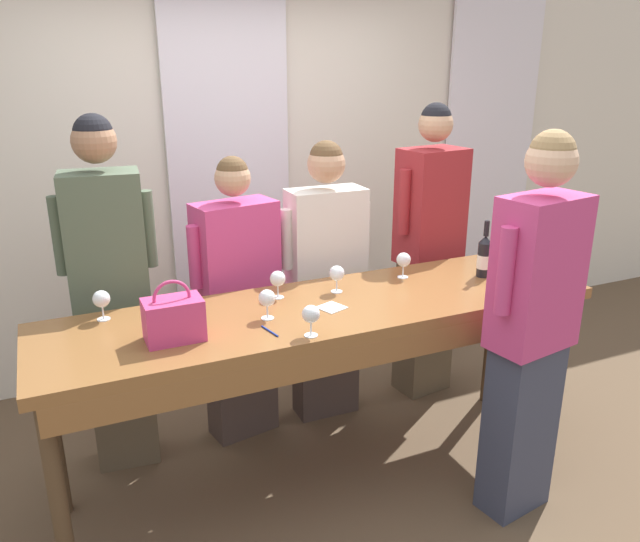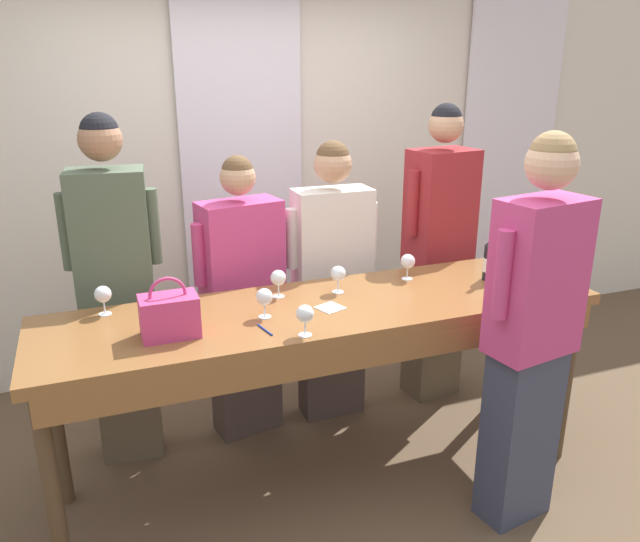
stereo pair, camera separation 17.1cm
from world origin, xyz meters
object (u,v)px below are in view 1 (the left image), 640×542
at_px(wine_glass_center_left, 278,279).
at_px(host_pouring, 531,327).
at_px(wine_bottle, 484,256).
at_px(handbag, 174,319).
at_px(wine_glass_front_left, 540,271).
at_px(guest_cream_sweater, 326,280).
at_px(guest_pink_top, 238,301).
at_px(wine_glass_front_right, 311,315).
at_px(tasting_bar, 328,325).
at_px(guest_striped_shirt, 428,251).
at_px(wine_glass_back_left, 101,300).
at_px(wine_glass_center_mid, 267,299).
at_px(guest_olive_jacket, 112,295).
at_px(wine_glass_center_right, 337,274).
at_px(wine_glass_back_mid, 404,260).
at_px(wine_glass_front_mid, 525,259).

xyz_separation_m(wine_glass_center_left, host_pouring, (0.94, -0.76, -0.12)).
bearing_deg(wine_glass_center_left, wine_bottle, -7.95).
xyz_separation_m(handbag, wine_glass_front_left, (1.84, -0.16, 0.00)).
height_order(wine_bottle, guest_cream_sweater, guest_cream_sweater).
bearing_deg(guest_pink_top, wine_glass_center_left, -78.81).
distance_m(wine_bottle, wine_glass_front_right, 1.20).
xyz_separation_m(handbag, wine_glass_front_right, (0.54, -0.20, 0.00)).
height_order(wine_bottle, wine_glass_front_right, wine_bottle).
xyz_separation_m(tasting_bar, wine_glass_front_right, (-0.21, -0.27, 0.20)).
bearing_deg(guest_striped_shirt, wine_bottle, -93.55).
relative_size(wine_glass_front_left, wine_glass_back_left, 1.00).
bearing_deg(wine_bottle, tasting_bar, -177.04).
distance_m(wine_bottle, wine_glass_back_left, 1.97).
bearing_deg(wine_glass_center_mid, wine_glass_back_left, 156.58).
height_order(guest_olive_jacket, guest_cream_sweater, guest_olive_jacket).
bearing_deg(wine_bottle, wine_glass_center_right, 172.39).
bearing_deg(tasting_bar, guest_pink_top, 112.64).
bearing_deg(wine_glass_back_mid, wine_glass_front_right, -147.38).
xyz_separation_m(wine_glass_front_left, wine_glass_back_left, (-2.09, 0.50, 0.00)).
distance_m(guest_pink_top, host_pouring, 1.56).
distance_m(wine_glass_front_mid, host_pouring, 0.67).
bearing_deg(wine_bottle, wine_glass_center_mid, -176.98).
distance_m(wine_glass_front_mid, wine_glass_center_left, 1.36).
distance_m(wine_glass_front_mid, wine_glass_center_right, 1.06).
bearing_deg(wine_glass_front_mid, wine_glass_center_right, 169.34).
xyz_separation_m(tasting_bar, wine_glass_center_mid, (-0.31, -0.02, 0.20)).
distance_m(wine_glass_center_mid, guest_olive_jacket, 0.89).
distance_m(tasting_bar, guest_olive_jacket, 1.12).
distance_m(wine_glass_front_mid, guest_striped_shirt, 0.70).
xyz_separation_m(wine_bottle, host_pouring, (-0.20, -0.60, -0.14)).
xyz_separation_m(guest_olive_jacket, guest_cream_sweater, (1.20, -0.00, -0.10)).
bearing_deg(wine_glass_back_left, guest_pink_top, 25.23).
distance_m(guest_striped_shirt, host_pouring, 1.20).
bearing_deg(wine_glass_back_left, host_pouring, -25.33).
bearing_deg(wine_glass_center_left, wine_glass_front_right, -93.56).
bearing_deg(guest_striped_shirt, wine_glass_back_mid, -136.87).
relative_size(wine_bottle, wine_glass_center_left, 2.23).
bearing_deg(wine_glass_front_right, guest_olive_jacket, 128.60).
xyz_separation_m(tasting_bar, guest_olive_jacket, (-0.92, 0.63, 0.09)).
bearing_deg(wine_glass_front_left, wine_bottle, 116.92).
bearing_deg(wine_glass_front_right, tasting_bar, 52.47).
bearing_deg(wine_glass_center_mid, wine_glass_front_left, -8.30).
bearing_deg(guest_striped_shirt, host_pouring, -101.16).
distance_m(wine_glass_center_mid, wine_glass_back_left, 0.75).
bearing_deg(wine_bottle, guest_pink_top, 154.57).
distance_m(wine_glass_center_left, wine_glass_back_left, 0.82).
bearing_deg(guest_pink_top, tasting_bar, -67.36).
distance_m(handbag, wine_glass_center_mid, 0.44).
xyz_separation_m(wine_glass_back_left, guest_olive_jacket, (0.07, 0.35, -0.11)).
height_order(tasting_bar, guest_cream_sweater, guest_cream_sweater).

